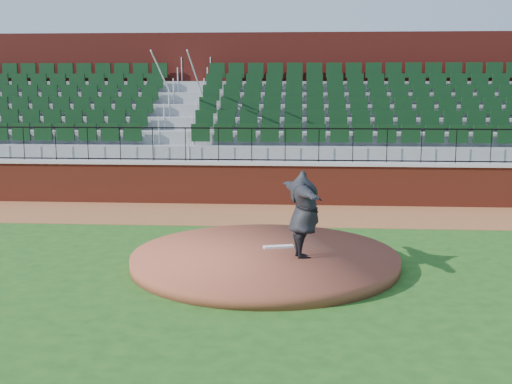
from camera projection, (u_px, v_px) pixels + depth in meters
ground at (251, 269)px, 12.76m from camera, size 90.00×90.00×0.00m
warning_track at (265, 214)px, 18.07m from camera, size 34.00×3.20×0.01m
field_wall at (268, 184)px, 19.55m from camera, size 34.00×0.35×1.20m
wall_cap at (268, 163)px, 19.44m from camera, size 34.00×0.45×0.10m
wall_railing at (268, 145)px, 19.34m from camera, size 34.00×0.05×1.00m
seating_stands at (272, 123)px, 21.94m from camera, size 34.00×5.10×4.60m
concourse_wall at (276, 106)px, 24.62m from camera, size 34.00×0.50×5.50m
pitchers_mound at (265, 259)px, 13.04m from camera, size 5.39×5.39×0.25m
pitching_rubber at (279, 247)px, 13.45m from camera, size 0.65×0.31×0.04m
pitcher at (304, 214)px, 12.57m from camera, size 1.16×2.19×1.72m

